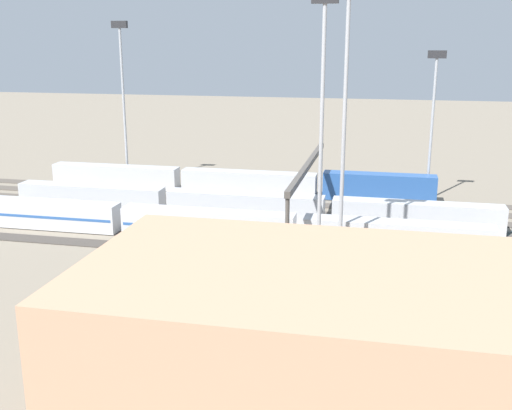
{
  "coord_description": "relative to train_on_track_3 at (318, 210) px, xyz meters",
  "views": [
    {
      "loc": [
        -20.04,
        83.34,
        25.13
      ],
      "look_at": [
        -2.09,
        0.85,
        2.5
      ],
      "focal_mm": 42.89,
      "sensor_mm": 36.0,
      "label": 1
    }
  ],
  "objects": [
    {
      "name": "ground_plane",
      "position": [
        10.92,
        0.0,
        -2.09
      ],
      "size": [
        400.0,
        400.0,
        0.0
      ],
      "primitive_type": "plane",
      "color": "#756B5B"
    },
    {
      "name": "track_bed_0",
      "position": [
        10.92,
        -15.0,
        -2.03
      ],
      "size": [
        140.0,
        2.8,
        0.12
      ],
      "primitive_type": "cube",
      "color": "#4C443D",
      "rests_on": "ground_plane"
    },
    {
      "name": "track_bed_1",
      "position": [
        10.92,
        -10.0,
        -2.03
      ],
      "size": [
        140.0,
        2.8,
        0.12
      ],
      "primitive_type": "cube",
      "color": "#4C443D",
      "rests_on": "ground_plane"
    },
    {
      "name": "track_bed_2",
      "position": [
        10.92,
        -5.0,
        -2.03
      ],
      "size": [
        140.0,
        2.8,
        0.12
      ],
      "primitive_type": "cube",
      "color": "#4C443D",
      "rests_on": "ground_plane"
    },
    {
      "name": "track_bed_3",
      "position": [
        10.92,
        0.0,
        -2.03
      ],
      "size": [
        140.0,
        2.8,
        0.12
      ],
      "primitive_type": "cube",
      "color": "#4C443D",
      "rests_on": "ground_plane"
    },
    {
      "name": "track_bed_4",
      "position": [
        10.92,
        5.0,
        -2.03
      ],
      "size": [
        140.0,
        2.8,
        0.12
      ],
      "primitive_type": "cube",
      "color": "#4C443D",
      "rests_on": "ground_plane"
    },
    {
      "name": "track_bed_5",
      "position": [
        10.92,
        10.0,
        -2.03
      ],
      "size": [
        140.0,
        2.8,
        0.12
      ],
      "primitive_type": "cube",
      "color": "#3D3833",
      "rests_on": "ground_plane"
    },
    {
      "name": "track_bed_6",
      "position": [
        10.92,
        15.0,
        -2.03
      ],
      "size": [
        140.0,
        2.8,
        0.12
      ],
      "primitive_type": "cube",
      "color": "#3D3833",
      "rests_on": "ground_plane"
    },
    {
      "name": "train_on_track_3",
      "position": [
        0.0,
        0.0,
        0.0
      ],
      "size": [
        90.6,
        3.0,
        4.4
      ],
      "color": "#1E6B9E",
      "rests_on": "ground_plane"
    },
    {
      "name": "train_on_track_0",
      "position": [
        15.13,
        -15.0,
        0.02
      ],
      "size": [
        66.4,
        3.0,
        4.4
      ],
      "color": "#285193",
      "rests_on": "ground_plane"
    },
    {
      "name": "train_on_track_5",
      "position": [
        13.31,
        10.0,
        -0.07
      ],
      "size": [
        71.4,
        3.06,
        3.8
      ],
      "color": "#B7BABF",
      "rests_on": "ground_plane"
    },
    {
      "name": "light_mast_0",
      "position": [
        -15.83,
        -17.33,
        13.38
      ],
      "size": [
        2.8,
        0.7,
        23.81
      ],
      "color": "#9EA0A5",
      "rests_on": "ground_plane"
    },
    {
      "name": "light_mast_1",
      "position": [
        -4.42,
        17.04,
        17.15
      ],
      "size": [
        2.8,
        0.7,
        30.73
      ],
      "color": "#9EA0A5",
      "rests_on": "ground_plane"
    },
    {
      "name": "light_mast_2",
      "position": [
        37.14,
        -18.62,
        15.98
      ],
      "size": [
        2.8,
        0.7,
        28.56
      ],
      "color": "#9EA0A5",
      "rests_on": "ground_plane"
    },
    {
      "name": "light_mast_3",
      "position": [
        -2.03,
        17.39,
        16.82
      ],
      "size": [
        2.8,
        0.7,
        30.11
      ],
      "color": "#9EA0A5",
      "rests_on": "ground_plane"
    },
    {
      "name": "signal_gantry",
      "position": [
        1.63,
        0.0,
        5.56
      ],
      "size": [
        0.7,
        35.0,
        8.8
      ],
      "color": "#4C4742",
      "rests_on": "ground_plane"
    },
    {
      "name": "maintenance_shed",
      "position": [
        -7.67,
        42.67,
        2.72
      ],
      "size": [
        40.22,
        20.79,
        9.62
      ],
      "primitive_type": "cube",
      "color": "tan",
      "rests_on": "ground_plane"
    }
  ]
}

